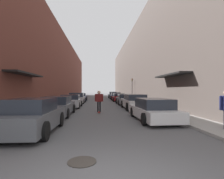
% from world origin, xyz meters
% --- Properties ---
extents(ground, '(128.08, 128.08, 0.00)m').
position_xyz_m(ground, '(0.00, 23.29, 0.00)').
color(ground, '#515154').
extents(curb_strip_left, '(1.80, 58.22, 0.12)m').
position_xyz_m(curb_strip_left, '(-4.93, 29.11, 0.06)').
color(curb_strip_left, gray).
rests_on(curb_strip_left, ground).
extents(curb_strip_right, '(1.80, 58.22, 0.12)m').
position_xyz_m(curb_strip_right, '(4.93, 29.11, 0.06)').
color(curb_strip_right, gray).
rests_on(curb_strip_right, ground).
extents(building_row_left, '(4.90, 58.22, 11.28)m').
position_xyz_m(building_row_left, '(-7.83, 29.10, 5.64)').
color(building_row_left, brown).
rests_on(building_row_left, ground).
extents(building_row_right, '(4.90, 58.22, 12.61)m').
position_xyz_m(building_row_right, '(7.83, 29.10, 6.31)').
color(building_row_right, '#564C47').
rests_on(building_row_right, ground).
extents(parked_car_left_0, '(1.88, 4.02, 1.41)m').
position_xyz_m(parked_car_left_0, '(-2.87, 4.44, 0.68)').
color(parked_car_left_0, '#515459').
rests_on(parked_car_left_0, ground).
extents(parked_car_left_1, '(1.90, 4.61, 1.33)m').
position_xyz_m(parked_car_left_1, '(-2.96, 9.37, 0.64)').
color(parked_car_left_1, '#515459').
rests_on(parked_car_left_1, ground).
extents(parked_car_left_2, '(2.02, 4.12, 1.28)m').
position_xyz_m(parked_car_left_2, '(-2.93, 14.87, 0.62)').
color(parked_car_left_2, '#B7B7BC').
rests_on(parked_car_left_2, ground).
extents(parked_car_left_3, '(2.08, 4.31, 1.39)m').
position_xyz_m(parked_car_left_3, '(-2.99, 20.45, 0.66)').
color(parked_car_left_3, '#B7B7BC').
rests_on(parked_car_left_3, ground).
extents(parked_car_left_4, '(1.95, 4.03, 1.25)m').
position_xyz_m(parked_car_left_4, '(-3.00, 25.55, 0.61)').
color(parked_car_left_4, navy).
rests_on(parked_car_left_4, ground).
extents(parked_car_right_0, '(1.96, 4.68, 1.26)m').
position_xyz_m(parked_car_right_0, '(2.93, 6.92, 0.60)').
color(parked_car_right_0, silver).
rests_on(parked_car_right_0, ground).
extents(parked_car_right_1, '(1.95, 4.81, 1.36)m').
position_xyz_m(parked_car_right_1, '(3.08, 12.79, 0.66)').
color(parked_car_right_1, silver).
rests_on(parked_car_right_1, ground).
extents(parked_car_right_2, '(1.90, 4.81, 1.27)m').
position_xyz_m(parked_car_right_2, '(3.03, 18.21, 0.62)').
color(parked_car_right_2, '#515459').
rests_on(parked_car_right_2, ground).
extents(parked_car_right_3, '(1.93, 4.34, 1.23)m').
position_xyz_m(parked_car_right_3, '(2.99, 24.27, 0.60)').
color(parked_car_right_3, maroon).
rests_on(parked_car_right_3, ground).
extents(parked_car_right_4, '(1.94, 3.99, 1.31)m').
position_xyz_m(parked_car_right_4, '(3.00, 29.03, 0.63)').
color(parked_car_right_4, navy).
rests_on(parked_car_right_4, ground).
extents(parked_car_right_5, '(1.86, 4.00, 1.38)m').
position_xyz_m(parked_car_right_5, '(2.94, 34.06, 0.66)').
color(parked_car_right_5, gray).
rests_on(parked_car_right_5, ground).
extents(skateboarder, '(0.65, 0.78, 1.70)m').
position_xyz_m(skateboarder, '(-0.14, 10.56, 1.05)').
color(skateboarder, '#B2231E').
rests_on(skateboarder, ground).
extents(manhole_cover, '(0.70, 0.70, 0.02)m').
position_xyz_m(manhole_cover, '(-0.61, 1.41, 0.01)').
color(manhole_cover, '#332D28').
rests_on(manhole_cover, ground).
extents(traffic_light, '(0.16, 0.22, 3.53)m').
position_xyz_m(traffic_light, '(5.41, 25.63, 2.30)').
color(traffic_light, '#2D2D2D').
rests_on(traffic_light, curb_strip_right).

